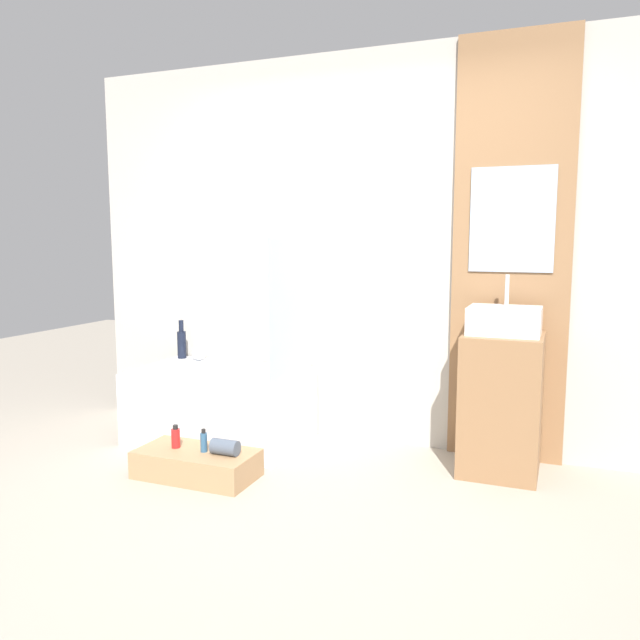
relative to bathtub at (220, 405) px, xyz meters
The scene contains 13 objects.
ground_plane 1.50m from the bathtub, 52.00° to the right, with size 12.00×12.00×0.00m, color #A39989.
wall_tiled_back 1.45m from the bathtub, 24.38° to the left, with size 4.20×0.06×2.60m, color #B7B2A8.
wall_wood_accent 2.16m from the bathtub, 11.08° to the left, with size 0.70×0.04×2.60m.
bathtub is the anchor object (origin of this frame).
glass_shower_screen 0.88m from the bathtub, ahead, with size 0.01×0.64×0.90m, color silver.
wooden_step_bench 0.69m from the bathtub, 71.33° to the right, with size 0.70×0.35×0.16m, color #A87F56.
vanity_cabinet 1.86m from the bathtub, ahead, with size 0.45×0.47×0.83m, color #8E6642.
sink 1.97m from the bathtub, ahead, with size 0.41×0.31×0.34m.
vase_tall_dark 0.67m from the bathtub, 150.20° to the left, with size 0.06×0.06×0.29m.
vase_round_light 0.51m from the bathtub, 141.63° to the left, with size 0.11×0.11×0.11m, color white.
bottle_soap_primary 0.64m from the bathtub, 83.31° to the right, with size 0.05×0.05×0.14m.
bottle_soap_secondary 0.69m from the bathtub, 67.19° to the right, with size 0.04×0.04×0.14m.
towel_roll 0.75m from the bathtub, 57.33° to the right, with size 0.09×0.09×0.16m, color #4C5666.
Camera 1 is at (1.26, -2.45, 1.39)m, focal length 35.00 mm.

